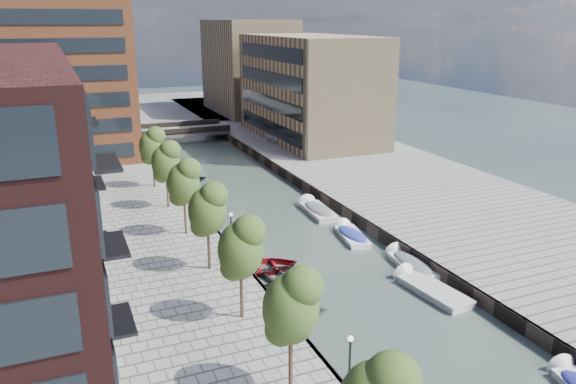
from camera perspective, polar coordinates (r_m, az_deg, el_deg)
water at (r=54.60m, az=-3.41°, el=-1.11°), size 300.00×300.00×0.00m
quay_right at (r=61.36m, az=10.81°, el=1.16°), size 20.00×140.00×1.00m
quay_wall_left at (r=52.86m, az=-9.67°, el=-1.38°), size 0.25×140.00×1.00m
quay_wall_right at (r=56.65m, az=2.41°, el=0.12°), size 0.25×140.00×1.00m
far_closure at (r=111.55m, az=-13.85°, el=8.11°), size 80.00×40.00×1.00m
apartment_block at (r=40.15m, az=-26.39°, el=2.27°), size 8.00×38.00×14.00m
tower at (r=74.00m, az=-23.57°, el=14.95°), size 18.00×18.00×30.00m
tan_block_near at (r=78.82m, az=2.23°, el=10.52°), size 12.00×25.00×14.00m
tan_block_far at (r=102.77m, az=-4.02°, el=12.60°), size 12.00×20.00×16.00m
bridge at (r=84.23m, az=-10.74°, el=6.12°), size 13.00×6.00×1.30m
tree_1 at (r=24.71m, az=0.28°, el=-11.30°), size 2.50×2.50×5.95m
tree_2 at (r=30.65m, az=-4.86°, el=-5.50°), size 2.50×2.50×5.95m
tree_3 at (r=36.97m, az=-8.23°, el=-1.60°), size 2.50×2.50×5.95m
tree_4 at (r=43.49m, az=-10.60°, el=1.15°), size 2.50×2.50×5.95m
tree_5 at (r=50.14m, az=-12.34°, el=3.17°), size 2.50×2.50×5.95m
tree_6 at (r=56.88m, az=-13.68°, el=4.72°), size 2.50×2.50×5.95m
lamp_0 at (r=23.85m, az=6.25°, el=-17.63°), size 0.24×0.24×4.12m
lamp_1 at (r=37.00m, az=-5.77°, el=-4.45°), size 0.24×0.24×4.12m
lamp_2 at (r=51.78m, az=-11.02°, el=1.64°), size 0.24×0.24×4.12m
sloop_1 at (r=38.82m, az=-1.53°, el=-8.96°), size 5.67×4.54×1.05m
sloop_2 at (r=40.25m, az=-2.56°, el=-7.98°), size 5.53×4.22×1.07m
sloop_3 at (r=34.32m, az=1.04°, el=-12.70°), size 4.21×3.08×0.85m
sloop_4 at (r=62.37m, az=-10.03°, el=0.99°), size 4.66×3.71×0.87m
motorboat_1 at (r=41.76m, az=12.22°, el=-7.10°), size 2.29×5.31×1.72m
motorboat_2 at (r=38.55m, az=13.86°, el=-9.51°), size 2.54×5.86×1.89m
motorboat_3 at (r=46.30m, az=6.35°, el=-4.34°), size 2.49×5.12×1.64m
motorboat_4 at (r=51.84m, az=2.89°, el=-1.84°), size 2.30×5.76×1.88m
car at (r=76.55m, az=-1.08°, el=5.57°), size 2.11×4.36×1.43m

